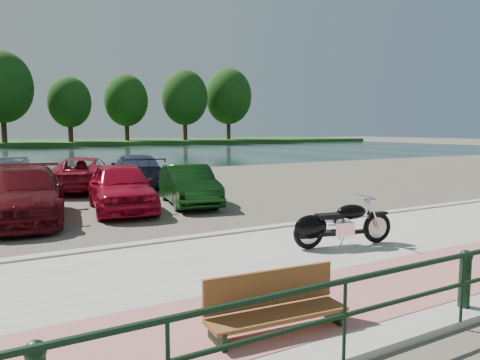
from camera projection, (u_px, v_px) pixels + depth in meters
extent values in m
plane|color=#595447|center=(354.00, 244.00, 10.48)|extent=(200.00, 200.00, 0.00)
cube|color=#9F9C96|center=(389.00, 252.00, 9.61)|extent=(60.00, 6.00, 0.10)
cube|color=#AB6A61|center=(454.00, 268.00, 8.31)|extent=(60.00, 2.00, 0.01)
cube|color=#9F9C96|center=(300.00, 225.00, 12.19)|extent=(60.00, 0.30, 0.14)
cube|color=#48413A|center=(171.00, 189.00, 19.93)|extent=(60.00, 18.00, 0.04)
cube|color=#1B312F|center=(58.00, 155.00, 44.85)|extent=(120.00, 40.00, 0.00)
cube|color=#1E4719|center=(23.00, 143.00, 72.32)|extent=(120.00, 24.00, 0.60)
cylinder|color=black|center=(345.00, 320.00, 4.98)|extent=(0.04, 0.04, 0.90)
cylinder|color=black|center=(462.00, 288.00, 5.98)|extent=(0.04, 0.04, 0.90)
sphere|color=black|center=(35.00, 351.00, 3.71)|extent=(0.18, 0.18, 0.18)
cylinder|color=black|center=(465.00, 282.00, 6.50)|extent=(0.16, 0.16, 0.70)
sphere|color=black|center=(466.00, 256.00, 6.46)|extent=(0.18, 0.18, 0.18)
cylinder|color=#382114|center=(4.00, 121.00, 64.11)|extent=(0.70, 0.70, 5.85)
ellipsoid|color=#12350E|center=(2.00, 87.00, 63.59)|extent=(8.19, 8.19, 9.83)
cylinder|color=#382114|center=(70.00, 126.00, 69.88)|extent=(0.70, 0.70, 4.50)
ellipsoid|color=#12350E|center=(69.00, 102.00, 69.48)|extent=(6.30, 6.30, 7.56)
cylinder|color=#382114|center=(127.00, 125.00, 75.55)|extent=(0.70, 0.70, 4.95)
ellipsoid|color=#12350E|center=(126.00, 100.00, 75.11)|extent=(6.93, 6.93, 8.32)
cylinder|color=#382114|center=(185.00, 124.00, 77.61)|extent=(0.70, 0.70, 5.40)
ellipsoid|color=#12350E|center=(185.00, 98.00, 77.14)|extent=(7.56, 7.56, 9.07)
cylinder|color=#382114|center=(229.00, 123.00, 83.28)|extent=(0.70, 0.70, 5.85)
ellipsoid|color=#12350E|center=(228.00, 96.00, 82.77)|extent=(8.19, 8.19, 9.83)
torus|color=black|center=(377.00, 227.00, 10.14)|extent=(0.69, 0.25, 0.68)
torus|color=black|center=(309.00, 233.00, 9.61)|extent=(0.69, 0.25, 0.68)
cylinder|color=#B2B2B7|center=(377.00, 227.00, 10.14)|extent=(0.46, 0.15, 0.46)
cylinder|color=#B2B2B7|center=(309.00, 233.00, 9.61)|extent=(0.46, 0.15, 0.46)
cylinder|color=silver|center=(374.00, 215.00, 9.97)|extent=(0.33, 0.11, 0.63)
cylinder|color=silver|center=(369.00, 213.00, 10.16)|extent=(0.33, 0.11, 0.63)
cylinder|color=silver|center=(365.00, 197.00, 9.96)|extent=(0.18, 0.74, 0.04)
sphere|color=silver|center=(369.00, 200.00, 10.00)|extent=(0.19, 0.19, 0.16)
sphere|color=silver|center=(371.00, 200.00, 10.02)|extent=(0.13, 0.13, 0.11)
cube|color=black|center=(377.00, 213.00, 10.11)|extent=(0.47, 0.23, 0.06)
cube|color=black|center=(344.00, 233.00, 9.88)|extent=(1.20, 0.33, 0.08)
cube|color=silver|center=(342.00, 230.00, 9.86)|extent=(0.50, 0.40, 0.34)
cylinder|color=silver|center=(346.00, 220.00, 9.87)|extent=(0.27, 0.22, 0.27)
cylinder|color=silver|center=(338.00, 221.00, 9.80)|extent=(0.27, 0.22, 0.27)
ellipsoid|color=black|center=(351.00, 212.00, 9.89)|extent=(0.74, 0.49, 0.32)
cube|color=black|center=(329.00, 216.00, 9.73)|extent=(0.59, 0.38, 0.10)
ellipsoid|color=black|center=(311.00, 227.00, 9.61)|extent=(0.78, 0.47, 0.50)
cube|color=black|center=(309.00, 230.00, 9.61)|extent=(0.43, 0.25, 0.30)
cylinder|color=silver|center=(325.00, 235.00, 9.93)|extent=(1.10, 0.30, 0.09)
cylinder|color=silver|center=(325.00, 232.00, 9.92)|extent=(1.10, 0.30, 0.09)
cylinder|color=#B2B2B7|center=(342.00, 242.00, 9.68)|extent=(0.05, 0.14, 0.22)
cube|color=brown|center=(278.00, 315.00, 5.69)|extent=(1.83, 0.60, 0.05)
cube|color=brown|center=(270.00, 288.00, 5.84)|extent=(1.80, 0.20, 0.45)
cube|color=black|center=(217.00, 336.00, 5.36)|extent=(0.10, 0.45, 0.22)
cube|color=black|center=(331.00, 313.00, 6.04)|extent=(0.10, 0.45, 0.22)
imported|color=#520B12|center=(24.00, 194.00, 12.77)|extent=(2.91, 5.37, 1.48)
imported|color=#A80B26|center=(121.00, 187.00, 14.38)|extent=(2.39, 4.62, 1.50)
imported|color=black|center=(189.00, 185.00, 15.54)|extent=(2.16, 4.21, 1.32)
imported|color=slate|center=(7.00, 175.00, 18.13)|extent=(2.44, 4.61, 1.44)
imported|color=maroon|center=(83.00, 174.00, 19.02)|extent=(3.88, 5.47, 1.38)
imported|color=navy|center=(136.00, 171.00, 20.33)|extent=(2.79, 5.16, 1.42)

